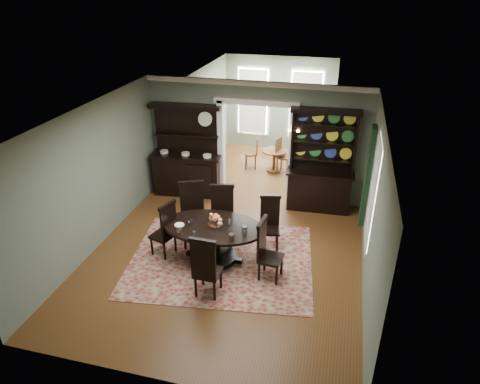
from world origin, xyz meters
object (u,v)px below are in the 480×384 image
object	(u,v)px
welsh_dresser	(320,174)
parlor_table	(274,158)
dining_table	(214,236)
sideboard	(187,164)

from	to	relation	value
welsh_dresser	parlor_table	bearing A→B (deg)	125.20
dining_table	parlor_table	bearing A→B (deg)	84.29
dining_table	parlor_table	world-z (taller)	dining_table
parlor_table	dining_table	bearing A→B (deg)	-94.96
dining_table	welsh_dresser	bearing A→B (deg)	55.15
parlor_table	welsh_dresser	bearing A→B (deg)	-52.52
welsh_dresser	parlor_table	xyz separation A→B (m)	(-1.45, 1.89, -0.47)
sideboard	dining_table	bearing A→B (deg)	-65.99
sideboard	welsh_dresser	world-z (taller)	welsh_dresser
sideboard	parlor_table	distance (m)	2.76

